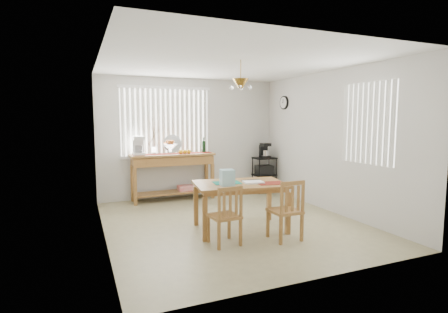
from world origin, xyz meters
name	(u,v)px	position (x,y,z in m)	size (l,w,h in m)	color
ground	(231,223)	(0.00, 0.00, -0.01)	(4.00, 4.50, 0.01)	tan
room_shell	(231,121)	(0.00, 0.02, 1.69)	(4.20, 4.70, 2.70)	silver
sideboard	(173,165)	(-0.46, 1.98, 0.74)	(1.76, 0.49, 0.99)	#9C6B35
sideboard_items	(159,147)	(-0.75, 2.00, 1.14)	(1.67, 0.42, 0.76)	maroon
wire_cart	(264,171)	(1.70, 1.92, 0.49)	(0.48, 0.39, 0.82)	black
cart_items	(264,151)	(1.70, 1.93, 0.98)	(0.19, 0.23, 0.34)	black
dining_table	(240,188)	(-0.02, -0.39, 0.65)	(1.50, 1.09, 0.74)	#9C6B35
table_items	(234,179)	(-0.17, -0.48, 0.83)	(1.06, 0.65, 0.24)	#167D67
chair_left	(225,216)	(-0.49, -0.92, 0.41)	(0.41, 0.41, 0.83)	#9C6B35
chair_right	(286,211)	(0.38, -1.07, 0.43)	(0.41, 0.41, 0.88)	#9C6B35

